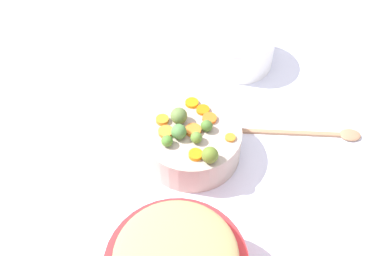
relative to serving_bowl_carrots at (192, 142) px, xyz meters
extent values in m
cube|color=white|center=(-0.03, -0.02, -0.05)|extent=(2.40, 2.40, 0.02)
cylinder|color=#BBA999|center=(0.00, 0.00, 0.00)|extent=(0.25, 0.25, 0.09)
ellipsoid|color=tan|center=(0.29, -0.20, 0.10)|extent=(0.23, 0.23, 0.04)
cylinder|color=orange|center=(0.00, 0.00, 0.05)|extent=(0.06, 0.06, 0.01)
cylinder|color=orange|center=(-0.06, -0.05, 0.05)|extent=(0.05, 0.05, 0.01)
cylinder|color=orange|center=(0.07, -0.03, 0.05)|extent=(0.04, 0.04, 0.01)
cylinder|color=orange|center=(-0.08, 0.05, 0.05)|extent=(0.04, 0.04, 0.01)
cylinder|color=orange|center=(-0.03, -0.06, 0.05)|extent=(0.04, 0.04, 0.01)
cylinder|color=orange|center=(-0.01, 0.06, 0.05)|extent=(0.05, 0.05, 0.01)
cylinder|color=orange|center=(-0.04, 0.06, 0.05)|extent=(0.04, 0.04, 0.01)
cylinder|color=orange|center=(0.07, 0.07, 0.05)|extent=(0.03, 0.03, 0.01)
sphere|color=#49762C|center=(0.02, 0.03, 0.06)|extent=(0.03, 0.03, 0.03)
sphere|color=olive|center=(0.10, -0.01, 0.06)|extent=(0.04, 0.04, 0.04)
sphere|color=#4E872E|center=(0.01, -0.07, 0.06)|extent=(0.03, 0.03, 0.03)
sphere|color=#5C8832|center=(0.03, -0.01, 0.06)|extent=(0.03, 0.03, 0.03)
sphere|color=#4F8541|center=(0.00, -0.04, 0.06)|extent=(0.04, 0.04, 0.04)
sphere|color=olive|center=(-0.04, -0.01, 0.07)|extent=(0.04, 0.04, 0.04)
cube|color=#A67856|center=(0.08, 0.27, -0.04)|extent=(0.16, 0.23, 0.01)
ellipsoid|color=#A67856|center=(0.16, 0.40, -0.04)|extent=(0.07, 0.07, 0.01)
cylinder|color=white|center=(-0.24, 0.31, 0.01)|extent=(0.21, 0.21, 0.11)
camera|label=1|loc=(0.62, -0.36, 0.87)|focal=41.91mm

